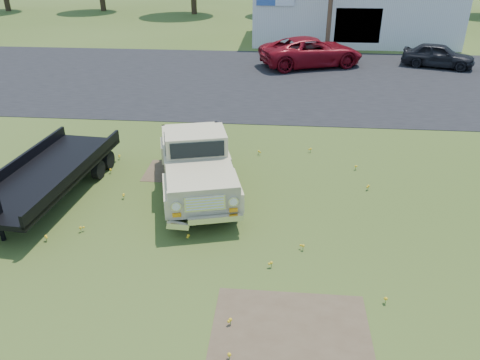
{
  "coord_description": "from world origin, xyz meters",
  "views": [
    {
      "loc": [
        1.14,
        -9.75,
        6.6
      ],
      "look_at": [
        0.16,
        1.0,
        1.07
      ],
      "focal_mm": 35.0,
      "sensor_mm": 36.0,
      "label": 1
    }
  ],
  "objects_px": {
    "vintage_pickup_truck": "(196,162)",
    "red_pickup": "(311,52)",
    "flatbed_trailer": "(47,170)",
    "dark_sedan": "(438,56)"
  },
  "relations": [
    {
      "from": "vintage_pickup_truck",
      "to": "red_pickup",
      "type": "distance_m",
      "value": 16.38
    },
    {
      "from": "red_pickup",
      "to": "dark_sedan",
      "type": "relative_size",
      "value": 1.5
    },
    {
      "from": "vintage_pickup_truck",
      "to": "red_pickup",
      "type": "xyz_separation_m",
      "value": [
        4.0,
        15.88,
        -0.11
      ]
    },
    {
      "from": "red_pickup",
      "to": "dark_sedan",
      "type": "distance_m",
      "value": 7.34
    },
    {
      "from": "vintage_pickup_truck",
      "to": "red_pickup",
      "type": "relative_size",
      "value": 0.87
    },
    {
      "from": "flatbed_trailer",
      "to": "red_pickup",
      "type": "bearing_deg",
      "value": 68.21
    },
    {
      "from": "red_pickup",
      "to": "dark_sedan",
      "type": "bearing_deg",
      "value": -107.48
    },
    {
      "from": "vintage_pickup_truck",
      "to": "flatbed_trailer",
      "type": "relative_size",
      "value": 0.86
    },
    {
      "from": "flatbed_trailer",
      "to": "red_pickup",
      "type": "height_order",
      "value": "red_pickup"
    },
    {
      "from": "vintage_pickup_truck",
      "to": "flatbed_trailer",
      "type": "height_order",
      "value": "vintage_pickup_truck"
    }
  ]
}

